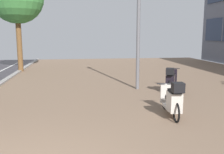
% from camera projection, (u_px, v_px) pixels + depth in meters
% --- Properties ---
extents(scooter_near, '(0.53, 1.69, 1.04)m').
position_uv_depth(scooter_near, '(172.00, 100.00, 6.68)').
color(scooter_near, black).
rests_on(scooter_near, ground).
extents(scooter_mid, '(1.02, 1.69, 1.01)m').
position_uv_depth(scooter_mid, '(171.00, 80.00, 9.71)').
color(scooter_mid, black).
rests_on(scooter_mid, ground).
extents(lamp_post, '(0.20, 0.52, 5.23)m').
position_uv_depth(lamp_post, '(139.00, 15.00, 9.80)').
color(lamp_post, slate).
rests_on(lamp_post, ground).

